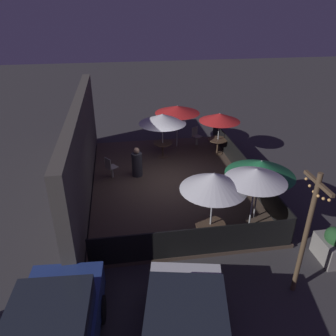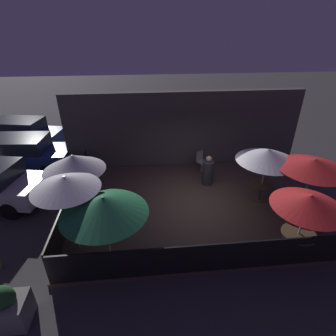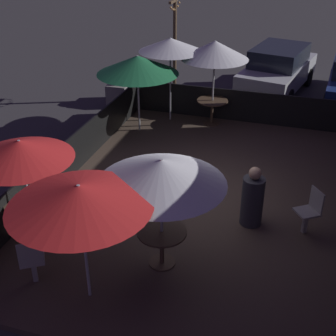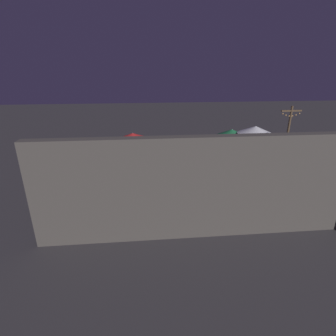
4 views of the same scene
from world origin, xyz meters
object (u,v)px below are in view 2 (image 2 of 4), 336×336
at_px(parked_car_1, 20,153).
at_px(dining_table_2, 82,206).
at_px(patio_umbrella_5, 313,164).
at_px(patio_chair_0, 321,219).
at_px(planter_box, 4,308).
at_px(patio_umbrella_3, 65,183).
at_px(patio_umbrella_4, 104,205).
at_px(patio_umbrella_0, 309,201).
at_px(dining_table_0, 298,237).
at_px(patron_0, 208,172).
at_px(patio_umbrella_1, 268,155).
at_px(parked_car_2, 20,133).
at_px(dining_table_1, 261,187).
at_px(patio_chair_1, 201,161).
at_px(patio_umbrella_2, 73,163).

bearing_deg(parked_car_1, dining_table_2, -45.96).
xyz_separation_m(patio_umbrella_5, parked_car_1, (-11.01, 4.45, -1.20)).
xyz_separation_m(patio_umbrella_5, patio_chair_0, (0.02, -1.00, -1.42)).
height_order(patio_chair_0, planter_box, planter_box).
distance_m(patio_umbrella_3, patio_umbrella_4, 1.23).
height_order(patio_umbrella_3, dining_table_2, patio_umbrella_3).
relative_size(patio_umbrella_0, dining_table_0, 2.17).
bearing_deg(planter_box, patio_umbrella_0, 9.37).
relative_size(dining_table_2, parked_car_1, 0.20).
xyz_separation_m(patio_umbrella_4, patron_0, (3.63, 3.74, -1.36)).
relative_size(patio_umbrella_3, dining_table_0, 2.62).
relative_size(dining_table_2, patron_0, 0.71).
xyz_separation_m(dining_table_2, patio_chair_0, (7.56, -1.34, -0.07)).
relative_size(patio_umbrella_1, patio_chair_0, 2.31).
height_order(patio_umbrella_4, dining_table_2, patio_umbrella_4).
bearing_deg(patio_umbrella_1, patio_umbrella_5, -38.37).
relative_size(patio_umbrella_1, patio_umbrella_3, 0.88).
bearing_deg(parked_car_2, patio_chair_0, -23.39).
height_order(dining_table_1, patio_chair_0, patio_chair_0).
xyz_separation_m(patio_umbrella_1, patio_chair_1, (-1.74, 2.43, -1.37)).
distance_m(patio_umbrella_3, parked_car_2, 9.29).
bearing_deg(patio_umbrella_4, patio_chair_1, 53.46).
relative_size(patio_umbrella_5, parked_car_2, 0.47).
bearing_deg(patio_umbrella_5, patron_0, 141.95).
bearing_deg(dining_table_1, parked_car_2, 150.48).
xyz_separation_m(patio_umbrella_1, parked_car_2, (-10.88, 6.16, -1.15)).
relative_size(patio_umbrella_5, patron_0, 1.71).
relative_size(patio_umbrella_5, dining_table_0, 2.34).
height_order(patio_umbrella_4, patio_umbrella_5, patio_umbrella_4).
height_order(patio_umbrella_5, dining_table_2, patio_umbrella_5).
distance_m(patio_umbrella_1, patio_umbrella_2, 6.45).
relative_size(patio_chair_1, planter_box, 0.85).
height_order(patio_umbrella_2, parked_car_1, patio_umbrella_2).
bearing_deg(dining_table_2, patio_chair_0, -10.07).
relative_size(patio_umbrella_2, dining_table_2, 2.72).
bearing_deg(dining_table_2, patio_umbrella_3, -86.75).
xyz_separation_m(dining_table_2, parked_car_1, (-3.48, 4.11, 0.15)).
relative_size(patio_umbrella_3, patio_chair_1, 2.62).
bearing_deg(planter_box, patio_umbrella_4, 34.14).
height_order(dining_table_0, parked_car_2, parked_car_2).
bearing_deg(patio_umbrella_2, patio_umbrella_3, -86.75).
height_order(patio_umbrella_1, patio_umbrella_5, patio_umbrella_5).
height_order(dining_table_0, dining_table_2, dining_table_0).
height_order(patio_umbrella_1, patio_umbrella_4, patio_umbrella_4).
distance_m(patio_umbrella_1, dining_table_0, 2.95).
distance_m(patio_umbrella_2, parked_car_1, 5.58).
height_order(patio_umbrella_0, parked_car_2, patio_umbrella_0).
bearing_deg(patio_chair_1, dining_table_1, -0.00).
bearing_deg(patio_chair_1, patio_umbrella_3, -82.99).
relative_size(dining_table_1, patio_chair_0, 0.93).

